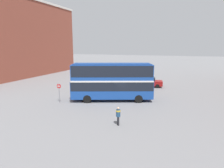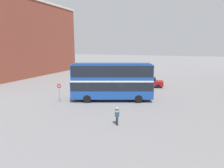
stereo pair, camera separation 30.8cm
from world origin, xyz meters
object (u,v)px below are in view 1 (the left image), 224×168
object	(u,v)px
no_entry_sign	(59,90)
double_decker_bus	(112,80)
parked_car_kerb_near	(101,82)
pedestrian_foreground	(118,114)
parked_car_kerb_far	(149,82)

from	to	relation	value
no_entry_sign	double_decker_bus	bearing A→B (deg)	29.96
parked_car_kerb_near	pedestrian_foreground	bearing A→B (deg)	-68.08
double_decker_bus	parked_car_kerb_far	distance (m)	10.72
parked_car_kerb_near	parked_car_kerb_far	distance (m)	8.17
double_decker_bus	no_entry_sign	size ratio (longest dim) A/B	4.41
double_decker_bus	parked_car_kerb_near	xyz separation A→B (m)	(-4.97, 7.94, -1.93)
parked_car_kerb_near	no_entry_sign	bearing A→B (deg)	-100.20
double_decker_bus	parked_car_kerb_near	size ratio (longest dim) A/B	2.36
pedestrian_foreground	parked_car_kerb_near	size ratio (longest dim) A/B	0.37
double_decker_bus	no_entry_sign	xyz separation A→B (m)	(-5.70, -3.28, -1.15)
pedestrian_foreground	no_entry_sign	world-z (taller)	no_entry_sign
double_decker_bus	pedestrian_foreground	xyz separation A→B (m)	(3.35, -7.44, -1.71)
pedestrian_foreground	parked_car_kerb_near	world-z (taller)	pedestrian_foreground
double_decker_bus	parked_car_kerb_far	bearing A→B (deg)	53.11
pedestrian_foreground	no_entry_sign	xyz separation A→B (m)	(-9.05, 4.16, 0.56)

